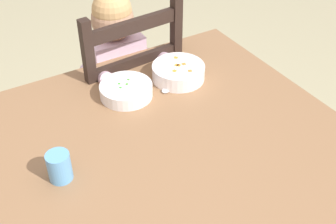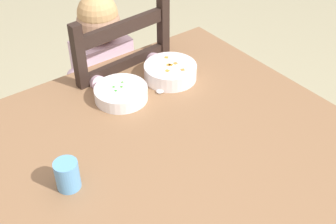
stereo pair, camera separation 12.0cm
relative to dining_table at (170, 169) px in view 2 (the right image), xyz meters
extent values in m
cube|color=#876242|center=(0.00, 0.00, 0.08)|extent=(1.16, 1.10, 0.04)
cylinder|color=#876242|center=(0.50, 0.47, -0.29)|extent=(0.07, 0.07, 0.68)
cube|color=black|center=(0.12, 0.65, -0.18)|extent=(0.45, 0.45, 0.02)
cube|color=black|center=(0.30, 0.85, -0.41)|extent=(0.04, 0.04, 0.43)
cube|color=black|center=(-0.08, 0.82, -0.41)|extent=(0.04, 0.04, 0.43)
cube|color=black|center=(0.33, 0.47, -0.41)|extent=(0.04, 0.04, 0.43)
cube|color=black|center=(-0.05, 0.45, -0.41)|extent=(0.04, 0.04, 0.43)
cube|color=black|center=(0.33, 0.47, 0.08)|extent=(0.04, 0.04, 0.51)
cube|color=black|center=(-0.05, 0.45, 0.08)|extent=(0.04, 0.04, 0.51)
cube|color=black|center=(0.14, 0.46, 0.26)|extent=(0.36, 0.05, 0.05)
cube|color=black|center=(0.14, 0.46, 0.11)|extent=(0.36, 0.05, 0.05)
cube|color=silver|center=(0.12, 0.62, -0.01)|extent=(0.22, 0.14, 0.32)
sphere|color=#A97C5F|center=(0.12, 0.62, 0.22)|extent=(0.17, 0.17, 0.17)
sphere|color=tan|center=(0.12, 0.62, 0.26)|extent=(0.16, 0.16, 0.16)
cylinder|color=#3F4C72|center=(0.07, 0.50, -0.40)|extent=(0.07, 0.07, 0.45)
cylinder|color=#3F4C72|center=(0.18, 0.50, -0.40)|extent=(0.07, 0.07, 0.45)
cylinder|color=silver|center=(-0.01, 0.52, 0.07)|extent=(0.06, 0.24, 0.13)
cylinder|color=silver|center=(0.25, 0.52, 0.07)|extent=(0.06, 0.24, 0.13)
cylinder|color=white|center=(0.02, 0.30, 0.12)|extent=(0.18, 0.18, 0.05)
cylinder|color=white|center=(0.02, 0.30, 0.10)|extent=(0.08, 0.08, 0.01)
cylinder|color=green|center=(0.02, 0.30, 0.12)|extent=(0.15, 0.15, 0.02)
sphere|color=#349020|center=(0.02, 0.30, 0.14)|extent=(0.01, 0.01, 0.01)
sphere|color=green|center=(0.00, 0.32, 0.14)|extent=(0.01, 0.01, 0.01)
sphere|color=green|center=(-0.01, 0.29, 0.14)|extent=(0.01, 0.01, 0.01)
sphere|color=#419133|center=(0.04, 0.32, 0.14)|extent=(0.01, 0.01, 0.01)
cylinder|color=white|center=(0.23, 0.30, 0.12)|extent=(0.19, 0.19, 0.06)
cylinder|color=white|center=(0.23, 0.30, 0.10)|extent=(0.09, 0.09, 0.01)
cylinder|color=orange|center=(0.23, 0.30, 0.13)|extent=(0.16, 0.16, 0.03)
cube|color=orange|center=(0.23, 0.30, 0.15)|extent=(0.02, 0.02, 0.01)
cube|color=orange|center=(0.25, 0.35, 0.15)|extent=(0.02, 0.02, 0.01)
cube|color=orange|center=(0.25, 0.30, 0.15)|extent=(0.02, 0.02, 0.01)
cube|color=orange|center=(0.25, 0.25, 0.15)|extent=(0.02, 0.02, 0.01)
cube|color=orange|center=(0.23, 0.30, 0.15)|extent=(0.02, 0.02, 0.01)
cube|color=orange|center=(0.20, 0.28, 0.15)|extent=(0.02, 0.02, 0.01)
cube|color=silver|center=(0.21, 0.29, 0.10)|extent=(0.09, 0.06, 0.00)
ellipsoid|color=silver|center=(0.15, 0.25, 0.10)|extent=(0.05, 0.05, 0.01)
cylinder|color=#5DA1DA|center=(-0.32, 0.04, 0.14)|extent=(0.07, 0.07, 0.09)
camera|label=1|loc=(-0.50, -0.85, 1.00)|focal=47.25mm
camera|label=2|loc=(-0.60, -0.79, 1.00)|focal=47.25mm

